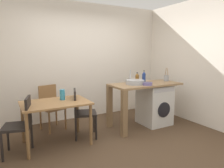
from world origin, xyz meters
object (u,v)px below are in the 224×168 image
(washing_machine, at_px, (154,105))
(bottle_tall_green, at_px, (137,78))
(dining_table, at_px, (56,108))
(vase, at_px, (62,95))
(chair_opposite, at_px, (81,110))
(bottle_squat_brown, at_px, (144,77))
(utensil_crock, at_px, (166,78))
(chair_person_seat, at_px, (22,123))
(mixing_bowl, at_px, (147,84))
(chair_spare_by_wall, at_px, (51,105))

(washing_machine, relative_size, bottle_tall_green, 4.10)
(dining_table, relative_size, vase, 5.96)
(chair_opposite, xyz_separation_m, bottle_squat_brown, (1.48, 0.07, 0.53))
(washing_machine, xyz_separation_m, vase, (-1.99, 0.12, 0.40))
(dining_table, height_order, utensil_crock, utensil_crock)
(dining_table, distance_m, utensil_crock, 2.54)
(chair_person_seat, height_order, washing_machine, chair_person_seat)
(chair_person_seat, bearing_deg, vase, -57.69)
(washing_machine, height_order, mixing_bowl, mixing_bowl)
(bottle_tall_green, bearing_deg, washing_machine, -45.06)
(utensil_crock, distance_m, vase, 2.37)
(mixing_bowl, xyz_separation_m, utensil_crock, (0.74, 0.25, 0.04))
(dining_table, xyz_separation_m, chair_spare_by_wall, (0.08, 0.77, -0.14))
(chair_person_seat, xyz_separation_m, chair_spare_by_wall, (0.63, 0.89, 0.00))
(bottle_tall_green, height_order, utensil_crock, utensil_crock)
(chair_opposite, relative_size, washing_machine, 1.05)
(chair_spare_by_wall, bearing_deg, bottle_tall_green, 147.44)
(chair_person_seat, height_order, utensil_crock, utensil_crock)
(bottle_tall_green, bearing_deg, utensil_crock, -19.28)
(chair_opposite, distance_m, utensil_crock, 2.09)
(washing_machine, bearing_deg, mixing_bowl, -151.87)
(chair_person_seat, height_order, chair_opposite, same)
(chair_opposite, bearing_deg, chair_spare_by_wall, -132.30)
(dining_table, height_order, chair_person_seat, chair_person_seat)
(utensil_crock, bearing_deg, dining_table, -179.15)
(chair_opposite, relative_size, vase, 4.88)
(dining_table, bearing_deg, chair_opposite, 8.64)
(dining_table, relative_size, bottle_squat_brown, 4.29)
(chair_opposite, relative_size, utensil_crock, 3.00)
(dining_table, relative_size, mixing_bowl, 5.47)
(dining_table, relative_size, utensil_crock, 3.67)
(dining_table, distance_m, chair_spare_by_wall, 0.79)
(chair_person_seat, distance_m, utensil_crock, 3.10)
(vase, bearing_deg, bottle_tall_green, 5.42)
(chair_spare_by_wall, bearing_deg, chair_person_seat, 38.18)
(chair_person_seat, relative_size, bottle_tall_green, 4.30)
(chair_spare_by_wall, relative_size, bottle_tall_green, 4.30)
(washing_machine, relative_size, vase, 4.66)
(chair_opposite, distance_m, washing_machine, 1.67)
(chair_spare_by_wall, relative_size, vase, 4.88)
(chair_opposite, xyz_separation_m, washing_machine, (1.66, -0.09, -0.08))
(chair_opposite, height_order, washing_machine, chair_opposite)
(washing_machine, bearing_deg, chair_opposite, 176.98)
(chair_person_seat, xyz_separation_m, washing_machine, (2.69, 0.10, -0.08))
(dining_table, xyz_separation_m, chair_opposite, (0.48, 0.07, -0.14))
(washing_machine, xyz_separation_m, mixing_bowl, (-0.37, -0.20, 0.52))
(chair_opposite, xyz_separation_m, chair_spare_by_wall, (-0.40, 0.70, 0.00))
(chair_person_seat, bearing_deg, mixing_bowl, -77.43)
(chair_opposite, bearing_deg, bottle_tall_green, 115.66)
(bottle_squat_brown, bearing_deg, chair_person_seat, -174.01)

